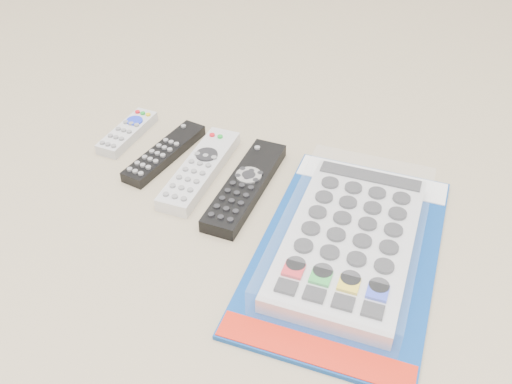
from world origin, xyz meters
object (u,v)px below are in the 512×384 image
at_px(remote_small_grey, 127,132).
at_px(jumbo_remote_packaged, 350,238).
at_px(remote_silver_dvd, 200,169).
at_px(remote_large_black, 246,186).
at_px(remote_slim_black, 164,153).

relative_size(remote_small_grey, jumbo_remote_packaged, 0.33).
height_order(remote_silver_dvd, jumbo_remote_packaged, jumbo_remote_packaged).
bearing_deg(jumbo_remote_packaged, remote_large_black, 158.29).
bearing_deg(remote_large_black, remote_small_grey, 165.87).
xyz_separation_m(remote_silver_dvd, jumbo_remote_packaged, (0.26, -0.06, 0.01)).
bearing_deg(remote_large_black, jumbo_remote_packaged, -19.89).
bearing_deg(remote_silver_dvd, remote_large_black, -9.36).
bearing_deg(remote_slim_black, remote_silver_dvd, -6.58).
bearing_deg(remote_silver_dvd, remote_slim_black, 163.73).
distance_m(remote_silver_dvd, remote_large_black, 0.08).
height_order(remote_small_grey, remote_silver_dvd, remote_silver_dvd).
relative_size(remote_small_grey, remote_large_black, 0.60).
bearing_deg(remote_slim_black, remote_large_black, -3.00).
height_order(remote_small_grey, jumbo_remote_packaged, jumbo_remote_packaged).
distance_m(remote_slim_black, jumbo_remote_packaged, 0.34).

